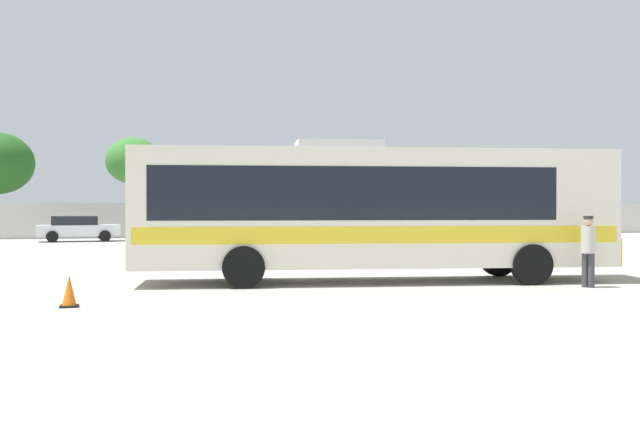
{
  "coord_description": "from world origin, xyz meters",
  "views": [
    {
      "loc": [
        -5.61,
        -19.34,
        2.01
      ],
      "look_at": [
        -0.62,
        -0.04,
        1.81
      ],
      "focal_mm": 42.27,
      "sensor_mm": 36.0,
      "label": 1
    }
  ],
  "objects_px": {
    "parked_car_rightmost_silver": "(391,225)",
    "parked_car_third_black": "(301,226)",
    "parked_car_leftmost_white": "(77,228)",
    "roadside_tree_midleft": "(133,161)",
    "attendant_by_bus_door": "(588,247)",
    "parked_car_second_dark_blue": "(182,227)",
    "coach_bus_cream_yellow": "(368,207)",
    "traffic_cone_on_apron": "(69,292)"
  },
  "relations": [
    {
      "from": "parked_car_second_dark_blue",
      "to": "parked_car_rightmost_silver",
      "type": "height_order",
      "value": "parked_car_rightmost_silver"
    },
    {
      "from": "attendant_by_bus_door",
      "to": "traffic_cone_on_apron",
      "type": "relative_size",
      "value": 2.76
    },
    {
      "from": "coach_bus_cream_yellow",
      "to": "attendant_by_bus_door",
      "type": "relative_size",
      "value": 7.22
    },
    {
      "from": "parked_car_second_dark_blue",
      "to": "coach_bus_cream_yellow",
      "type": "bearing_deg",
      "value": -83.53
    },
    {
      "from": "parked_car_second_dark_blue",
      "to": "roadside_tree_midleft",
      "type": "bearing_deg",
      "value": 109.12
    },
    {
      "from": "parked_car_third_black",
      "to": "parked_car_second_dark_blue",
      "type": "bearing_deg",
      "value": -179.69
    },
    {
      "from": "attendant_by_bus_door",
      "to": "parked_car_rightmost_silver",
      "type": "distance_m",
      "value": 29.69
    },
    {
      "from": "attendant_by_bus_door",
      "to": "parked_car_third_black",
      "type": "bearing_deg",
      "value": 91.08
    },
    {
      "from": "parked_car_rightmost_silver",
      "to": "roadside_tree_midleft",
      "type": "distance_m",
      "value": 18.13
    },
    {
      "from": "attendant_by_bus_door",
      "to": "parked_car_second_dark_blue",
      "type": "distance_m",
      "value": 30.0
    },
    {
      "from": "roadside_tree_midleft",
      "to": "coach_bus_cream_yellow",
      "type": "bearing_deg",
      "value": -80.55
    },
    {
      "from": "parked_car_leftmost_white",
      "to": "parked_car_rightmost_silver",
      "type": "height_order",
      "value": "parked_car_rightmost_silver"
    },
    {
      "from": "parked_car_second_dark_blue",
      "to": "attendant_by_bus_door",
      "type": "bearing_deg",
      "value": -74.88
    },
    {
      "from": "traffic_cone_on_apron",
      "to": "parked_car_leftmost_white",
      "type": "bearing_deg",
      "value": 93.09
    },
    {
      "from": "parked_car_rightmost_silver",
      "to": "parked_car_third_black",
      "type": "bearing_deg",
      "value": -178.21
    },
    {
      "from": "parked_car_leftmost_white",
      "to": "attendant_by_bus_door",
      "type": "bearing_deg",
      "value": -64.19
    },
    {
      "from": "parked_car_leftmost_white",
      "to": "parked_car_rightmost_silver",
      "type": "bearing_deg",
      "value": 2.67
    },
    {
      "from": "attendant_by_bus_door",
      "to": "parked_car_leftmost_white",
      "type": "xyz_separation_m",
      "value": [
        -13.68,
        28.3,
        -0.24
      ]
    },
    {
      "from": "parked_car_second_dark_blue",
      "to": "roadside_tree_midleft",
      "type": "xyz_separation_m",
      "value": [
        -2.68,
        7.74,
        4.29
      ]
    },
    {
      "from": "parked_car_third_black",
      "to": "parked_car_leftmost_white",
      "type": "bearing_deg",
      "value": -176.93
    },
    {
      "from": "attendant_by_bus_door",
      "to": "roadside_tree_midleft",
      "type": "distance_m",
      "value": 38.4
    },
    {
      "from": "coach_bus_cream_yellow",
      "to": "roadside_tree_midleft",
      "type": "relative_size",
      "value": 1.9
    },
    {
      "from": "parked_car_second_dark_blue",
      "to": "parked_car_third_black",
      "type": "height_order",
      "value": "parked_car_third_black"
    },
    {
      "from": "attendant_by_bus_door",
      "to": "traffic_cone_on_apron",
      "type": "distance_m",
      "value": 12.16
    },
    {
      "from": "parked_car_third_black",
      "to": "parked_car_rightmost_silver",
      "type": "xyz_separation_m",
      "value": [
        5.98,
        0.19,
        0.0
      ]
    },
    {
      "from": "parked_car_leftmost_white",
      "to": "roadside_tree_midleft",
      "type": "distance_m",
      "value": 9.96
    },
    {
      "from": "parked_car_leftmost_white",
      "to": "traffic_cone_on_apron",
      "type": "relative_size",
      "value": 7.22
    },
    {
      "from": "attendant_by_bus_door",
      "to": "parked_car_rightmost_silver",
      "type": "bearing_deg",
      "value": 79.47
    },
    {
      "from": "parked_car_second_dark_blue",
      "to": "traffic_cone_on_apron",
      "type": "bearing_deg",
      "value": -98.28
    },
    {
      "from": "coach_bus_cream_yellow",
      "to": "parked_car_leftmost_white",
      "type": "xyz_separation_m",
      "value": [
        -8.84,
        25.66,
        -1.21
      ]
    },
    {
      "from": "traffic_cone_on_apron",
      "to": "parked_car_third_black",
      "type": "bearing_deg",
      "value": 68.63
    },
    {
      "from": "coach_bus_cream_yellow",
      "to": "parked_car_rightmost_silver",
      "type": "height_order",
      "value": "coach_bus_cream_yellow"
    },
    {
      "from": "parked_car_rightmost_silver",
      "to": "roadside_tree_midleft",
      "type": "height_order",
      "value": "roadside_tree_midleft"
    },
    {
      "from": "coach_bus_cream_yellow",
      "to": "parked_car_leftmost_white",
      "type": "height_order",
      "value": "coach_bus_cream_yellow"
    },
    {
      "from": "attendant_by_bus_door",
      "to": "roadside_tree_midleft",
      "type": "relative_size",
      "value": 0.26
    },
    {
      "from": "parked_car_third_black",
      "to": "attendant_by_bus_door",
      "type": "bearing_deg",
      "value": -88.92
    },
    {
      "from": "parked_car_third_black",
      "to": "parked_car_rightmost_silver",
      "type": "height_order",
      "value": "parked_car_rightmost_silver"
    },
    {
      "from": "parked_car_second_dark_blue",
      "to": "roadside_tree_midleft",
      "type": "distance_m",
      "value": 9.25
    },
    {
      "from": "parked_car_leftmost_white",
      "to": "roadside_tree_midleft",
      "type": "relative_size",
      "value": 0.69
    },
    {
      "from": "traffic_cone_on_apron",
      "to": "roadside_tree_midleft",
      "type": "bearing_deg",
      "value": 87.52
    },
    {
      "from": "attendant_by_bus_door",
      "to": "parked_car_second_dark_blue",
      "type": "relative_size",
      "value": 0.4
    },
    {
      "from": "parked_car_second_dark_blue",
      "to": "parked_car_third_black",
      "type": "relative_size",
      "value": 1.02
    }
  ]
}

